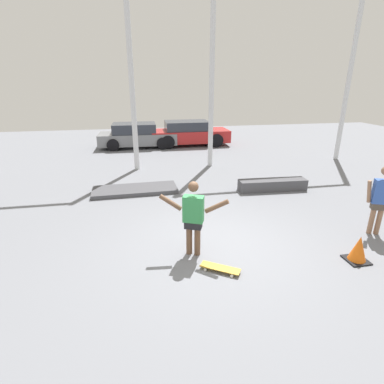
{
  "coord_description": "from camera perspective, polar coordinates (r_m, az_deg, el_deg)",
  "views": [
    {
      "loc": [
        -1.54,
        -5.4,
        3.33
      ],
      "look_at": [
        -0.2,
        1.6,
        0.71
      ],
      "focal_mm": 28.0,
      "sensor_mm": 36.0,
      "label": 1
    }
  ],
  "objects": [
    {
      "name": "ground_plane",
      "position": [
        6.53,
        4.48,
        -10.51
      ],
      "size": [
        36.0,
        36.0,
        0.0
      ],
      "primitive_type": "plane",
      "color": "slate"
    },
    {
      "name": "canopy_support_left",
      "position": [
        12.34,
        -26.74,
        21.96
      ],
      "size": [
        6.15,
        0.2,
        6.79
      ],
      "color": "silver",
      "rests_on": "ground_plane"
    },
    {
      "name": "parked_car_red",
      "position": [
        16.89,
        -0.58,
        11.12
      ],
      "size": [
        4.27,
        1.95,
        1.32
      ],
      "rotation": [
        0.0,
        0.0,
        -0.01
      ],
      "color": "red",
      "rests_on": "ground_plane"
    },
    {
      "name": "parked_car_grey",
      "position": [
        16.62,
        -10.46,
        10.52
      ],
      "size": [
        4.1,
        1.96,
        1.27
      ],
      "rotation": [
        0.0,
        0.0,
        -0.02
      ],
      "color": "slate",
      "rests_on": "ground_plane"
    },
    {
      "name": "skateboarder",
      "position": [
        5.89,
        0.25,
        -4.49
      ],
      "size": [
        1.31,
        0.62,
        1.57
      ],
      "rotation": [
        0.0,
        0.0,
        -0.4
      ],
      "color": "brown",
      "rests_on": "ground_plane"
    },
    {
      "name": "bystander",
      "position": [
        7.91,
        32.26,
        -0.85
      ],
      "size": [
        0.65,
        0.32,
        1.63
      ],
      "rotation": [
        0.0,
        0.0,
        2.76
      ],
      "color": "#8C664C",
      "rests_on": "ground_plane"
    },
    {
      "name": "traffic_cone",
      "position": [
        6.78,
        29.14,
        -9.49
      ],
      "size": [
        0.42,
        0.42,
        0.54
      ],
      "color": "black",
      "rests_on": "ground_plane"
    },
    {
      "name": "manual_pad",
      "position": [
        9.81,
        -10.79,
        0.42
      ],
      "size": [
        2.7,
        1.1,
        0.13
      ],
      "primitive_type": "cube",
      "rotation": [
        0.0,
        0.0,
        0.03
      ],
      "color": "#47474C",
      "rests_on": "ground_plane"
    },
    {
      "name": "skateboard",
      "position": [
        5.79,
        5.38,
        -14.22
      ],
      "size": [
        0.75,
        0.59,
        0.08
      ],
      "rotation": [
        0.0,
        0.0,
        -0.58
      ],
      "color": "gold",
      "rests_on": "ground_plane"
    },
    {
      "name": "canopy_support_right",
      "position": [
        13.42,
        17.33,
        22.8
      ],
      "size": [
        6.15,
        0.2,
        6.79
      ],
      "color": "silver",
      "rests_on": "ground_plane"
    },
    {
      "name": "grind_box",
      "position": [
        10.08,
        15.06,
        1.32
      ],
      "size": [
        2.23,
        0.6,
        0.36
      ],
      "primitive_type": "cube",
      "rotation": [
        0.0,
        0.0,
        -0.05
      ],
      "color": "#47474C",
      "rests_on": "ground_plane"
    }
  ]
}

